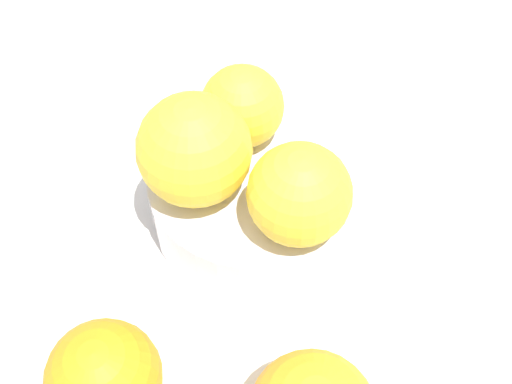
{
  "coord_description": "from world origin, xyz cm",
  "views": [
    {
      "loc": [
        -7.44,
        -28.75,
        42.17
      ],
      "look_at": [
        0.0,
        0.0,
        3.23
      ],
      "focal_mm": 44.59,
      "sensor_mm": 36.0,
      "label": 1
    }
  ],
  "objects_px": {
    "orange_in_bowl_2": "(195,154)",
    "orange_in_bowl_1": "(243,106)",
    "orange_in_bowl_0": "(299,194)",
    "orange_loose_1": "(104,377)",
    "fruit_bowl": "(256,197)"
  },
  "relations": [
    {
      "from": "orange_in_bowl_1",
      "to": "orange_in_bowl_2",
      "type": "distance_m",
      "value": 0.06
    },
    {
      "from": "orange_in_bowl_0",
      "to": "orange_in_bowl_2",
      "type": "bearing_deg",
      "value": 141.68
    },
    {
      "from": "orange_in_bowl_1",
      "to": "orange_loose_1",
      "type": "relative_size",
      "value": 0.86
    },
    {
      "from": "fruit_bowl",
      "to": "orange_in_bowl_1",
      "type": "bearing_deg",
      "value": 88.9
    },
    {
      "from": "orange_loose_1",
      "to": "orange_in_bowl_0",
      "type": "bearing_deg",
      "value": 25.53
    },
    {
      "from": "orange_in_bowl_2",
      "to": "orange_loose_1",
      "type": "distance_m",
      "value": 0.16
    },
    {
      "from": "orange_in_bowl_2",
      "to": "orange_in_bowl_1",
      "type": "bearing_deg",
      "value": 44.98
    },
    {
      "from": "orange_in_bowl_1",
      "to": "orange_in_bowl_0",
      "type": "bearing_deg",
      "value": -80.4
    },
    {
      "from": "orange_loose_1",
      "to": "fruit_bowl",
      "type": "bearing_deg",
      "value": 43.0
    },
    {
      "from": "orange_in_bowl_2",
      "to": "fruit_bowl",
      "type": "bearing_deg",
      "value": 4.69
    },
    {
      "from": "orange_loose_1",
      "to": "orange_in_bowl_2",
      "type": "bearing_deg",
      "value": 53.8
    },
    {
      "from": "orange_in_bowl_0",
      "to": "orange_loose_1",
      "type": "xyz_separation_m",
      "value": [
        -0.15,
        -0.07,
        -0.05
      ]
    },
    {
      "from": "orange_in_bowl_1",
      "to": "orange_in_bowl_2",
      "type": "bearing_deg",
      "value": -135.02
    },
    {
      "from": "fruit_bowl",
      "to": "orange_loose_1",
      "type": "height_order",
      "value": "orange_loose_1"
    },
    {
      "from": "orange_in_bowl_2",
      "to": "orange_loose_1",
      "type": "bearing_deg",
      "value": -126.2
    }
  ]
}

